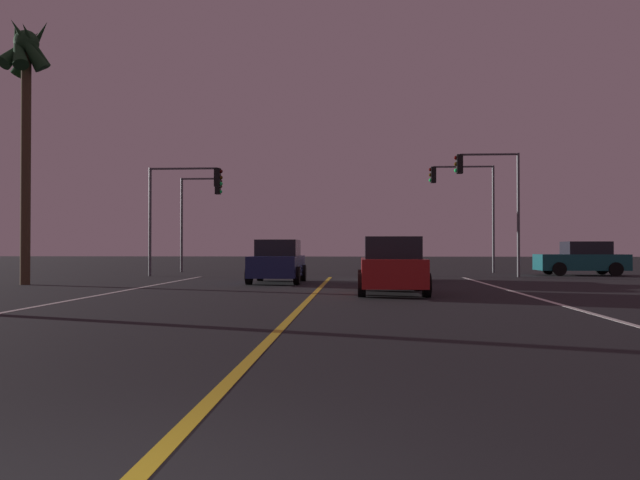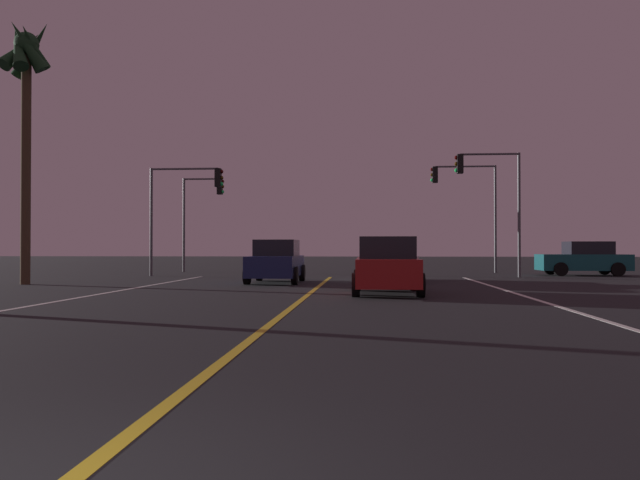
% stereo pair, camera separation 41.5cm
% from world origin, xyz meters
% --- Properties ---
extents(lane_edge_right, '(0.16, 32.74, 0.01)m').
position_xyz_m(lane_edge_right, '(6.20, 10.37, 0.00)').
color(lane_edge_right, silver).
rests_on(lane_edge_right, ground).
extents(lane_edge_left, '(0.16, 32.74, 0.01)m').
position_xyz_m(lane_edge_left, '(-6.20, 10.37, 0.00)').
color(lane_edge_left, silver).
rests_on(lane_edge_left, ground).
extents(lane_center_divider, '(0.16, 32.74, 0.01)m').
position_xyz_m(lane_center_divider, '(0.00, 10.37, 0.00)').
color(lane_center_divider, gold).
rests_on(lane_center_divider, ground).
extents(car_oncoming, '(2.02, 4.30, 1.70)m').
position_xyz_m(car_oncoming, '(-1.88, 21.89, 0.82)').
color(car_oncoming, black).
rests_on(car_oncoming, ground).
extents(car_ahead_far, '(2.02, 4.30, 1.70)m').
position_xyz_m(car_ahead_far, '(2.79, 23.24, 0.82)').
color(car_ahead_far, black).
rests_on(car_ahead_far, ground).
extents(car_crossing_side, '(4.30, 2.02, 1.70)m').
position_xyz_m(car_crossing_side, '(12.55, 29.47, 0.82)').
color(car_crossing_side, black).
rests_on(car_crossing_side, ground).
extents(car_lead_same_lane, '(2.02, 4.30, 1.70)m').
position_xyz_m(car_lead_same_lane, '(2.31, 16.04, 0.82)').
color(car_lead_same_lane, black).
rests_on(car_lead_same_lane, ground).
extents(traffic_light_near_right, '(3.06, 0.36, 5.86)m').
position_xyz_m(traffic_light_near_right, '(7.47, 27.24, 4.32)').
color(traffic_light_near_right, '#4C4C51').
rests_on(traffic_light_near_right, ground).
extents(traffic_light_near_left, '(3.66, 0.36, 5.30)m').
position_xyz_m(traffic_light_near_left, '(-7.10, 27.24, 3.97)').
color(traffic_light_near_left, '#4C4C51').
rests_on(traffic_light_near_left, ground).
extents(traffic_light_far_right, '(3.65, 0.36, 5.99)m').
position_xyz_m(traffic_light_far_right, '(7.19, 32.74, 4.44)').
color(traffic_light_far_right, '#4C4C51').
rests_on(traffic_light_far_right, ground).
extents(traffic_light_far_left, '(2.43, 0.36, 5.41)m').
position_xyz_m(traffic_light_far_left, '(-7.74, 32.74, 3.99)').
color(traffic_light_far_left, '#4C4C51').
rests_on(traffic_light_far_left, ground).
extents(palm_tree_left_mid, '(1.98, 2.08, 10.08)m').
position_xyz_m(palm_tree_left_mid, '(-11.14, 19.90, 7.96)').
color(palm_tree_left_mid, '#473826').
rests_on(palm_tree_left_mid, ground).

